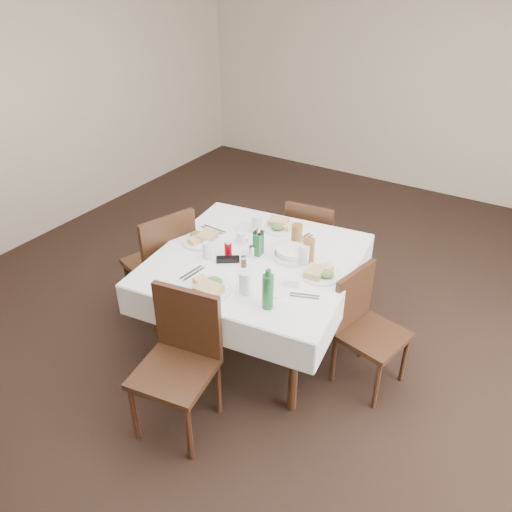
{
  "coord_description": "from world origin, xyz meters",
  "views": [
    {
      "loc": [
        1.35,
        -2.5,
        2.56
      ],
      "look_at": [
        -0.17,
        -0.07,
        0.8
      ],
      "focal_mm": 35.0,
      "sensor_mm": 36.0,
      "label": 1
    }
  ],
  "objects_px": {
    "chair_east": "(364,322)",
    "water_e": "(304,254)",
    "green_bottle": "(268,291)",
    "dining_table": "(255,267)",
    "chair_west": "(164,259)",
    "ketchup_bottle": "(228,249)",
    "bread_basket": "(291,254)",
    "water_n": "(257,224)",
    "water_w": "(207,250)",
    "chair_north": "(311,241)",
    "oil_cruet_green": "(258,244)",
    "water_s": "(245,283)",
    "chair_south": "(181,353)",
    "coffee_mug": "(242,238)",
    "oil_cruet_dark": "(258,241)"
  },
  "relations": [
    {
      "from": "chair_south",
      "to": "water_e",
      "type": "height_order",
      "value": "chair_south"
    },
    {
      "from": "chair_south",
      "to": "water_n",
      "type": "distance_m",
      "value": 1.18
    },
    {
      "from": "oil_cruet_dark",
      "to": "ketchup_bottle",
      "type": "relative_size",
      "value": 2.0
    },
    {
      "from": "chair_south",
      "to": "oil_cruet_dark",
      "type": "distance_m",
      "value": 0.94
    },
    {
      "from": "dining_table",
      "to": "bread_basket",
      "type": "bearing_deg",
      "value": 30.05
    },
    {
      "from": "chair_east",
      "to": "oil_cruet_green",
      "type": "bearing_deg",
      "value": -176.03
    },
    {
      "from": "dining_table",
      "to": "chair_west",
      "type": "xyz_separation_m",
      "value": [
        -0.77,
        -0.09,
        -0.14
      ]
    },
    {
      "from": "bread_basket",
      "to": "green_bottle",
      "type": "height_order",
      "value": "green_bottle"
    },
    {
      "from": "chair_north",
      "to": "ketchup_bottle",
      "type": "distance_m",
      "value": 1.0
    },
    {
      "from": "dining_table",
      "to": "chair_south",
      "type": "relative_size",
      "value": 1.63
    },
    {
      "from": "water_s",
      "to": "green_bottle",
      "type": "relative_size",
      "value": 0.57
    },
    {
      "from": "green_bottle",
      "to": "oil_cruet_dark",
      "type": "bearing_deg",
      "value": 126.92
    },
    {
      "from": "chair_east",
      "to": "coffee_mug",
      "type": "distance_m",
      "value": 1.03
    },
    {
      "from": "water_w",
      "to": "dining_table",
      "type": "bearing_deg",
      "value": 31.59
    },
    {
      "from": "chair_north",
      "to": "ketchup_bottle",
      "type": "xyz_separation_m",
      "value": [
        -0.19,
        -0.93,
        0.33
      ]
    },
    {
      "from": "water_n",
      "to": "water_s",
      "type": "xyz_separation_m",
      "value": [
        0.34,
        -0.69,
        0.01
      ]
    },
    {
      "from": "oil_cruet_green",
      "to": "ketchup_bottle",
      "type": "relative_size",
      "value": 1.85
    },
    {
      "from": "chair_west",
      "to": "bread_basket",
      "type": "height_order",
      "value": "chair_west"
    },
    {
      "from": "chair_north",
      "to": "water_s",
      "type": "distance_m",
      "value": 1.29
    },
    {
      "from": "chair_east",
      "to": "water_e",
      "type": "xyz_separation_m",
      "value": [
        -0.47,
        0.02,
        0.36
      ]
    },
    {
      "from": "bread_basket",
      "to": "water_s",
      "type": "bearing_deg",
      "value": -95.34
    },
    {
      "from": "chair_south",
      "to": "water_n",
      "type": "height_order",
      "value": "chair_south"
    },
    {
      "from": "ketchup_bottle",
      "to": "green_bottle",
      "type": "distance_m",
      "value": 0.64
    },
    {
      "from": "chair_north",
      "to": "water_n",
      "type": "xyz_separation_m",
      "value": [
        -0.2,
        -0.55,
        0.35
      ]
    },
    {
      "from": "chair_north",
      "to": "green_bottle",
      "type": "distance_m",
      "value": 1.39
    },
    {
      "from": "bread_basket",
      "to": "coffee_mug",
      "type": "distance_m",
      "value": 0.41
    },
    {
      "from": "chair_south",
      "to": "oil_cruet_green",
      "type": "xyz_separation_m",
      "value": [
        0.01,
        0.86,
        0.33
      ]
    },
    {
      "from": "water_n",
      "to": "bread_basket",
      "type": "relative_size",
      "value": 0.59
    },
    {
      "from": "chair_east",
      "to": "bread_basket",
      "type": "bearing_deg",
      "value": 176.99
    },
    {
      "from": "chair_north",
      "to": "coffee_mug",
      "type": "height_order",
      "value": "chair_north"
    },
    {
      "from": "chair_north",
      "to": "water_n",
      "type": "relative_size",
      "value": 6.27
    },
    {
      "from": "green_bottle",
      "to": "dining_table",
      "type": "bearing_deg",
      "value": 129.46
    },
    {
      "from": "water_n",
      "to": "water_w",
      "type": "relative_size",
      "value": 1.17
    },
    {
      "from": "water_w",
      "to": "oil_cruet_dark",
      "type": "distance_m",
      "value": 0.36
    },
    {
      "from": "chair_west",
      "to": "ketchup_bottle",
      "type": "bearing_deg",
      "value": 1.45
    },
    {
      "from": "chair_north",
      "to": "bread_basket",
      "type": "height_order",
      "value": "chair_north"
    },
    {
      "from": "oil_cruet_green",
      "to": "bread_basket",
      "type": "bearing_deg",
      "value": 21.37
    },
    {
      "from": "chair_north",
      "to": "water_n",
      "type": "height_order",
      "value": "water_n"
    },
    {
      "from": "water_s",
      "to": "water_w",
      "type": "height_order",
      "value": "water_s"
    },
    {
      "from": "water_w",
      "to": "oil_cruet_dark",
      "type": "xyz_separation_m",
      "value": [
        0.27,
        0.23,
        0.04
      ]
    },
    {
      "from": "chair_east",
      "to": "coffee_mug",
      "type": "xyz_separation_m",
      "value": [
        -0.98,
        0.04,
        0.32
      ]
    },
    {
      "from": "chair_north",
      "to": "water_s",
      "type": "height_order",
      "value": "water_s"
    },
    {
      "from": "dining_table",
      "to": "coffee_mug",
      "type": "bearing_deg",
      "value": 146.89
    },
    {
      "from": "chair_south",
      "to": "water_n",
      "type": "xyz_separation_m",
      "value": [
        -0.17,
        1.13,
        0.31
      ]
    },
    {
      "from": "chair_east",
      "to": "bread_basket",
      "type": "distance_m",
      "value": 0.66
    },
    {
      "from": "water_s",
      "to": "chair_south",
      "type": "bearing_deg",
      "value": -111.81
    },
    {
      "from": "dining_table",
      "to": "water_s",
      "type": "bearing_deg",
      "value": -66.48
    },
    {
      "from": "water_e",
      "to": "water_w",
      "type": "bearing_deg",
      "value": -154.61
    },
    {
      "from": "water_e",
      "to": "green_bottle",
      "type": "height_order",
      "value": "green_bottle"
    },
    {
      "from": "chair_south",
      "to": "green_bottle",
      "type": "height_order",
      "value": "green_bottle"
    }
  ]
}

